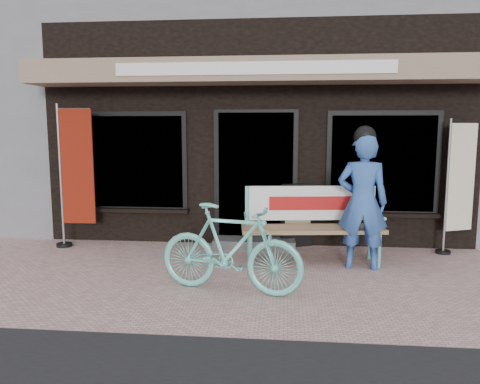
# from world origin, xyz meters

# --- Properties ---
(ground) EXTENTS (70.00, 70.00, 0.00)m
(ground) POSITION_xyz_m (0.00, 0.00, 0.00)
(ground) COLOR #C99F99
(ground) RESTS_ON ground
(storefront) EXTENTS (7.00, 6.77, 6.00)m
(storefront) POSITION_xyz_m (0.00, 4.96, 2.99)
(storefront) COLOR black
(storefront) RESTS_ON ground
(bench) EXTENTS (2.04, 0.75, 1.08)m
(bench) POSITION_xyz_m (0.86, 1.08, 0.63)
(bench) COLOR #68CBBD
(bench) RESTS_ON ground
(person) EXTENTS (0.71, 0.51, 1.94)m
(person) POSITION_xyz_m (1.52, 0.82, 0.95)
(person) COLOR #315AAB
(person) RESTS_ON ground
(bicycle) EXTENTS (1.81, 0.87, 1.05)m
(bicycle) POSITION_xyz_m (-0.14, -0.29, 0.52)
(bicycle) COLOR #68CBBD
(bicycle) RESTS_ON ground
(nobori_red) EXTENTS (0.67, 0.26, 2.28)m
(nobori_red) POSITION_xyz_m (-2.85, 1.56, 1.18)
(nobori_red) COLOR gray
(nobori_red) RESTS_ON ground
(nobori_cream) EXTENTS (0.60, 0.34, 2.05)m
(nobori_cream) POSITION_xyz_m (3.09, 1.78, 1.06)
(nobori_cream) COLOR gray
(nobori_cream) RESTS_ON ground
(menu_stand) EXTENTS (0.51, 0.28, 1.03)m
(menu_stand) POSITION_xyz_m (0.67, 1.91, 0.53)
(menu_stand) COLOR black
(menu_stand) RESTS_ON ground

